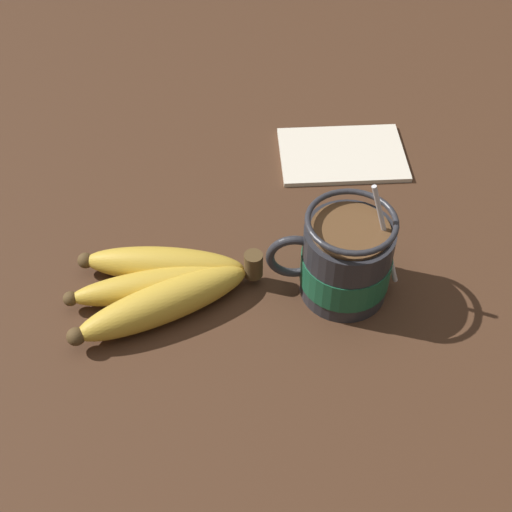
{
  "coord_description": "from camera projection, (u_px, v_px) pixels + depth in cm",
  "views": [
    {
      "loc": [
        3.64,
        50.18,
        62.13
      ],
      "look_at": [
        3.89,
        0.4,
        8.21
      ],
      "focal_mm": 50.0,
      "sensor_mm": 36.0,
      "label": 1
    }
  ],
  "objects": [
    {
      "name": "banana_bunch",
      "position": [
        162.0,
        285.0,
        0.74
      ],
      "size": [
        20.61,
        13.98,
        4.32
      ],
      "color": "#4C381E",
      "rests_on": "table"
    },
    {
      "name": "coffee_mug",
      "position": [
        345.0,
        261.0,
        0.73
      ],
      "size": [
        14.19,
        9.38,
        14.81
      ],
      "color": "#28282D",
      "rests_on": "table"
    },
    {
      "name": "table",
      "position": [
        291.0,
        293.0,
        0.78
      ],
      "size": [
        126.24,
        126.24,
        3.6
      ],
      "color": "#422819",
      "rests_on": "ground"
    },
    {
      "name": "napkin",
      "position": [
        342.0,
        154.0,
        0.91
      ],
      "size": [
        16.52,
        12.08,
        0.6
      ],
      "color": "beige",
      "rests_on": "table"
    }
  ]
}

